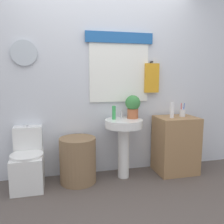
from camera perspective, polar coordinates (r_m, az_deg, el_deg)
name	(u,v)px	position (r m, az deg, el deg)	size (l,w,h in m)	color
ground_plane	(123,216)	(2.48, 2.81, -23.88)	(8.00, 8.00, 0.00)	#564C47
back_wall	(101,78)	(3.21, -2.80, 8.15)	(4.40, 0.18, 2.60)	silver
toilet	(28,164)	(3.09, -19.71, -11.73)	(0.38, 0.51, 0.74)	white
laundry_hamper	(78,160)	(3.05, -8.30, -11.49)	(0.46, 0.46, 0.57)	#846647
pedestal_sink	(124,135)	(3.07, 2.86, -5.56)	(0.49, 0.49, 0.78)	white
faucet	(121,114)	(3.13, 2.28, -0.56)	(0.03, 0.03, 0.10)	silver
wooden_cabinet	(175,145)	(3.41, 15.20, -7.68)	(0.54, 0.44, 0.78)	#9E754C
soap_bottle	(114,113)	(3.03, 0.46, -0.15)	(0.05, 0.05, 0.18)	green
potted_plant	(133,106)	(3.10, 5.08, 1.58)	(0.20, 0.20, 0.31)	#AD5B38
lotion_bottle	(172,110)	(3.22, 14.41, 0.49)	(0.05, 0.05, 0.21)	white
toothbrush_cup	(182,113)	(3.38, 16.75, -0.18)	(0.08, 0.08, 0.19)	silver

